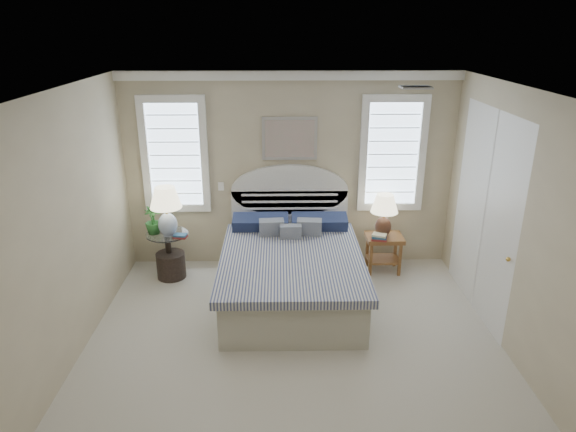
# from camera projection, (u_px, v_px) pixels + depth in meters

# --- Properties ---
(floor) EXTENTS (4.50, 5.00, 0.01)m
(floor) POSITION_uv_depth(u_px,v_px,m) (295.00, 367.00, 5.19)
(floor) COLOR beige
(floor) RESTS_ON ground
(ceiling) EXTENTS (4.50, 5.00, 0.01)m
(ceiling) POSITION_uv_depth(u_px,v_px,m) (296.00, 96.00, 4.24)
(ceiling) COLOR silver
(ceiling) RESTS_ON wall_back
(wall_back) EXTENTS (4.50, 0.02, 2.70)m
(wall_back) POSITION_uv_depth(u_px,v_px,m) (290.00, 172.00, 7.06)
(wall_back) COLOR tan
(wall_back) RESTS_ON floor
(wall_left) EXTENTS (0.02, 5.00, 2.70)m
(wall_left) POSITION_uv_depth(u_px,v_px,m) (49.00, 247.00, 4.68)
(wall_left) COLOR tan
(wall_left) RESTS_ON floor
(wall_right) EXTENTS (0.02, 5.00, 2.70)m
(wall_right) POSITION_uv_depth(u_px,v_px,m) (537.00, 244.00, 4.76)
(wall_right) COLOR tan
(wall_right) RESTS_ON floor
(crown_molding) EXTENTS (4.50, 0.08, 0.12)m
(crown_molding) POSITION_uv_depth(u_px,v_px,m) (290.00, 75.00, 6.56)
(crown_molding) COLOR white
(crown_molding) RESTS_ON wall_back
(hvac_vent) EXTENTS (0.30, 0.20, 0.02)m
(hvac_vent) POSITION_uv_depth(u_px,v_px,m) (416.00, 87.00, 5.02)
(hvac_vent) COLOR #B2B2B2
(hvac_vent) RESTS_ON ceiling
(switch_plate) EXTENTS (0.08, 0.01, 0.12)m
(switch_plate) POSITION_uv_depth(u_px,v_px,m) (221.00, 186.00, 7.10)
(switch_plate) COLOR white
(switch_plate) RESTS_ON wall_back
(window_left) EXTENTS (0.90, 0.06, 1.60)m
(window_left) POSITION_uv_depth(u_px,v_px,m) (175.00, 155.00, 6.92)
(window_left) COLOR #C8E2FE
(window_left) RESTS_ON wall_back
(window_right) EXTENTS (0.90, 0.06, 1.60)m
(window_right) POSITION_uv_depth(u_px,v_px,m) (392.00, 154.00, 6.97)
(window_right) COLOR #C8E2FE
(window_right) RESTS_ON wall_back
(painting) EXTENTS (0.74, 0.04, 0.58)m
(painting) POSITION_uv_depth(u_px,v_px,m) (290.00, 139.00, 6.85)
(painting) COLOR silver
(painting) RESTS_ON wall_back
(closet_door) EXTENTS (0.02, 1.80, 2.40)m
(closet_door) POSITION_uv_depth(u_px,v_px,m) (484.00, 214.00, 5.93)
(closet_door) COLOR white
(closet_door) RESTS_ON floor
(bed) EXTENTS (1.72, 2.28, 1.47)m
(bed) POSITION_uv_depth(u_px,v_px,m) (291.00, 269.00, 6.42)
(bed) COLOR #B6B3A0
(bed) RESTS_ON floor
(side_table_left) EXTENTS (0.56, 0.56, 0.63)m
(side_table_left) POSITION_uv_depth(u_px,v_px,m) (169.00, 250.00, 6.95)
(side_table_left) COLOR black
(side_table_left) RESTS_ON floor
(nightstand_right) EXTENTS (0.50, 0.40, 0.53)m
(nightstand_right) POSITION_uv_depth(u_px,v_px,m) (384.00, 245.00, 7.09)
(nightstand_right) COLOR brown
(nightstand_right) RESTS_ON floor
(floor_pot) EXTENTS (0.48, 0.48, 0.35)m
(floor_pot) POSITION_uv_depth(u_px,v_px,m) (171.00, 265.00, 6.99)
(floor_pot) COLOR black
(floor_pot) RESTS_ON floor
(lamp_left) EXTENTS (0.52, 0.52, 0.67)m
(lamp_left) POSITION_uv_depth(u_px,v_px,m) (166.00, 206.00, 6.66)
(lamp_left) COLOR white
(lamp_left) RESTS_ON side_table_left
(lamp_right) EXTENTS (0.49, 0.49, 0.60)m
(lamp_right) POSITION_uv_depth(u_px,v_px,m) (384.00, 211.00, 6.92)
(lamp_right) COLOR black
(lamp_right) RESTS_ON nightstand_right
(potted_plant) EXTENTS (0.26, 0.26, 0.38)m
(potted_plant) POSITION_uv_depth(u_px,v_px,m) (153.00, 220.00, 6.80)
(potted_plant) COLOR #3E772F
(potted_plant) RESTS_ON side_table_left
(books_left) EXTENTS (0.19, 0.16, 0.05)m
(books_left) POSITION_uv_depth(u_px,v_px,m) (180.00, 236.00, 6.72)
(books_left) COLOR maroon
(books_left) RESTS_ON side_table_left
(books_right) EXTENTS (0.24, 0.21, 0.08)m
(books_right) POSITION_uv_depth(u_px,v_px,m) (379.00, 237.00, 6.90)
(books_right) COLOR maroon
(books_right) RESTS_ON nightstand_right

